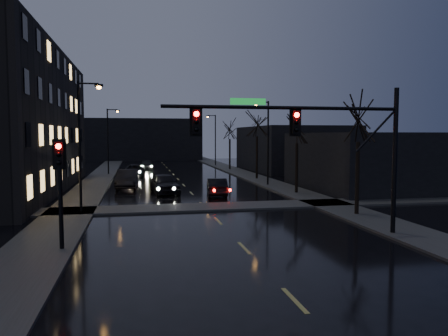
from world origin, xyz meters
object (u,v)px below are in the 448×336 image
oncoming_car_d (146,165)px  lead_car (217,187)px  oncoming_car_b (127,179)px  oncoming_car_c (134,170)px  oncoming_car_a (164,183)px

oncoming_car_d → lead_car: 28.44m
oncoming_car_b → oncoming_car_c: 11.89m
lead_car → oncoming_car_a: bearing=-21.8°
oncoming_car_b → oncoming_car_d: size_ratio=1.17×
oncoming_car_a → lead_car: 4.56m
oncoming_car_a → oncoming_car_b: oncoming_car_b is taller
oncoming_car_a → oncoming_car_d: oncoming_car_a is taller
oncoming_car_a → oncoming_car_c: 16.36m
oncoming_car_c → oncoming_car_d: size_ratio=1.12×
oncoming_car_d → lead_car: (4.87, -28.02, 0.06)m
oncoming_car_a → oncoming_car_c: oncoming_car_a is taller
oncoming_car_b → oncoming_car_d: (2.20, 21.53, -0.21)m
oncoming_car_b → oncoming_car_c: bearing=90.7°
oncoming_car_a → oncoming_car_c: (-2.51, 16.16, -0.15)m
oncoming_car_c → lead_car: lead_car is taller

